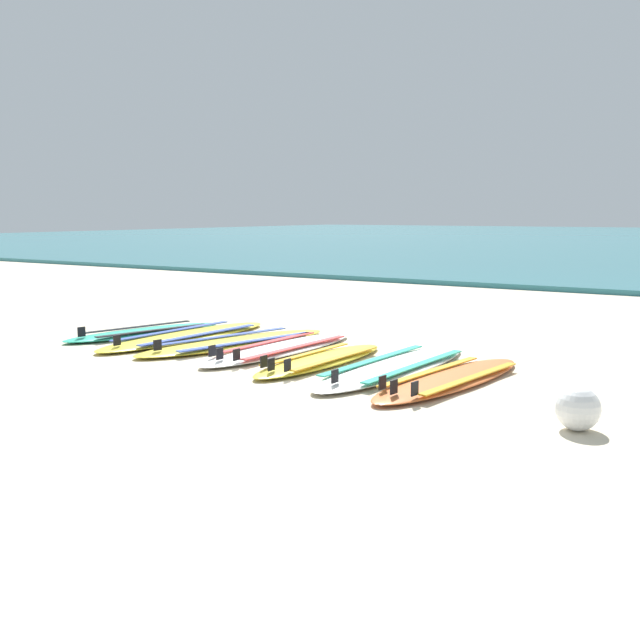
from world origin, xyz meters
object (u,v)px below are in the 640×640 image
object	(u,v)px
beach_ball	(578,409)
surfboard_2	(235,342)
surfboard_1	(186,336)
surfboard_3	(281,348)
surfboard_4	(321,360)
surfboard_6	(450,379)
surfboard_0	(145,332)
surfboard_5	(395,367)

from	to	relation	value
beach_ball	surfboard_2	bearing A→B (deg)	161.98
surfboard_1	surfboard_2	bearing A→B (deg)	-2.65
surfboard_3	surfboard_4	xyz separation A→B (m)	(0.67, -0.29, 0.00)
surfboard_6	beach_ball	world-z (taller)	beach_ball
surfboard_1	surfboard_6	world-z (taller)	same
surfboard_3	surfboard_0	bearing A→B (deg)	178.99
surfboard_1	surfboard_5	size ratio (longest dim) A/B	1.02
surfboard_0	surfboard_3	distance (m)	1.98
surfboard_3	surfboard_5	bearing A→B (deg)	-7.73
surfboard_3	beach_ball	world-z (taller)	beach_ball
surfboard_1	surfboard_2	world-z (taller)	same
surfboard_2	surfboard_4	bearing A→B (deg)	-14.11
beach_ball	surfboard_5	bearing A→B (deg)	150.69
surfboard_5	surfboard_4	bearing A→B (deg)	-172.40
surfboard_2	surfboard_1	bearing A→B (deg)	177.35
surfboard_4	beach_ball	xyz separation A→B (m)	(2.57, -0.93, 0.11)
surfboard_2	surfboard_5	distance (m)	2.04
surfboard_0	surfboard_6	bearing A→B (deg)	-6.07
surfboard_0	surfboard_5	world-z (taller)	same
surfboard_2	surfboard_3	world-z (taller)	same
surfboard_0	surfboard_2	size ratio (longest dim) A/B	0.83
surfboard_2	surfboard_5	size ratio (longest dim) A/B	1.01
surfboard_2	surfboard_6	size ratio (longest dim) A/B	1.13
surfboard_4	surfboard_5	world-z (taller)	same
surfboard_2	beach_ball	size ratio (longest dim) A/B	8.42
surfboard_2	surfboard_5	xyz separation A→B (m)	(2.03, -0.23, -0.00)
surfboard_2	surfboard_6	xyz separation A→B (m)	(2.65, -0.43, 0.00)
surfboard_3	surfboard_6	bearing A→B (deg)	-10.94
surfboard_6	beach_ball	bearing A→B (deg)	-34.31
surfboard_3	surfboard_4	distance (m)	0.73
surfboard_5	surfboard_6	bearing A→B (deg)	-17.96
surfboard_2	surfboard_4	size ratio (longest dim) A/B	1.27
surfboard_0	surfboard_6	xyz separation A→B (m)	(4.00, -0.43, 0.00)
surfboard_5	surfboard_6	world-z (taller)	same
surfboard_0	surfboard_4	world-z (taller)	same
surfboard_1	surfboard_4	xyz separation A→B (m)	(2.04, -0.36, 0.00)
beach_ball	surfboard_1	bearing A→B (deg)	164.34
surfboard_5	surfboard_0	bearing A→B (deg)	176.19
surfboard_0	surfboard_1	size ratio (longest dim) A/B	0.82
surfboard_1	beach_ball	distance (m)	4.79
surfboard_4	surfboard_5	size ratio (longest dim) A/B	0.79
surfboard_0	surfboard_2	distance (m)	1.35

